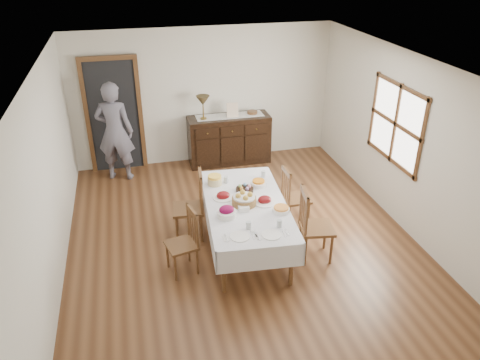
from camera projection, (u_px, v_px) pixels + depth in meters
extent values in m
plane|color=brown|center=(242.00, 239.00, 6.97)|extent=(6.00, 6.00, 0.00)
cube|color=silver|center=(242.00, 65.00, 5.77)|extent=(5.00, 6.00, 0.02)
cube|color=silver|center=(204.00, 96.00, 8.96)|extent=(5.00, 0.02, 2.60)
cube|color=silver|center=(332.00, 313.00, 3.78)|extent=(5.00, 0.02, 2.60)
cube|color=silver|center=(48.00, 181.00, 5.84)|extent=(0.02, 6.00, 2.60)
cube|color=silver|center=(406.00, 143.00, 6.90)|extent=(0.02, 6.00, 2.60)
cube|color=white|center=(396.00, 124.00, 7.07)|extent=(0.02, 1.30, 1.10)
cube|color=brown|center=(396.00, 124.00, 7.06)|extent=(0.03, 1.46, 1.26)
cube|color=black|center=(114.00, 117.00, 8.67)|extent=(0.90, 0.06, 2.10)
cube|color=brown|center=(114.00, 117.00, 8.66)|extent=(1.04, 0.08, 2.18)
cube|color=silver|center=(246.00, 204.00, 6.47)|extent=(1.23, 2.19, 0.04)
cylinder|color=brown|center=(224.00, 270.00, 5.79)|extent=(0.06, 0.06, 0.68)
cylinder|color=brown|center=(292.00, 263.00, 5.91)|extent=(0.06, 0.06, 0.68)
cylinder|color=brown|center=(209.00, 198.00, 7.39)|extent=(0.06, 0.06, 0.68)
cylinder|color=brown|center=(263.00, 194.00, 7.51)|extent=(0.06, 0.06, 0.68)
cube|color=silver|center=(207.00, 216.00, 6.46)|extent=(0.20, 2.15, 0.33)
cube|color=silver|center=(283.00, 210.00, 6.62)|extent=(0.20, 2.15, 0.33)
cube|color=silver|center=(261.00, 259.00, 5.60)|extent=(1.09, 0.11, 0.33)
cube|color=silver|center=(235.00, 179.00, 7.47)|extent=(1.09, 0.11, 0.33)
cube|color=brown|center=(181.00, 245.00, 6.14)|extent=(0.46, 0.46, 0.04)
cylinder|color=brown|center=(168.00, 255.00, 6.30)|extent=(0.03, 0.03, 0.39)
cylinder|color=brown|center=(175.00, 268.00, 6.05)|extent=(0.03, 0.03, 0.39)
cylinder|color=brown|center=(189.00, 249.00, 6.42)|extent=(0.03, 0.03, 0.39)
cylinder|color=brown|center=(197.00, 262.00, 6.18)|extent=(0.03, 0.03, 0.39)
cylinder|color=brown|center=(188.00, 220.00, 6.22)|extent=(0.04, 0.04, 0.51)
cylinder|color=brown|center=(198.00, 232.00, 5.96)|extent=(0.04, 0.04, 0.51)
cube|color=brown|center=(192.00, 212.00, 5.99)|extent=(0.12, 0.36, 0.07)
cylinder|color=brown|center=(191.00, 224.00, 6.16)|extent=(0.02, 0.02, 0.42)
cylinder|color=brown|center=(193.00, 227.00, 6.10)|extent=(0.02, 0.02, 0.42)
cylinder|color=brown|center=(195.00, 230.00, 6.03)|extent=(0.02, 0.02, 0.42)
cube|color=brown|center=(188.00, 209.00, 6.84)|extent=(0.49, 0.49, 0.04)
cylinder|color=brown|center=(177.00, 218.00, 7.08)|extent=(0.04, 0.04, 0.45)
cylinder|color=brown|center=(177.00, 231.00, 6.77)|extent=(0.04, 0.04, 0.45)
cylinder|color=brown|center=(200.00, 216.00, 7.13)|extent=(0.04, 0.04, 0.45)
cylinder|color=brown|center=(202.00, 229.00, 6.81)|extent=(0.04, 0.04, 0.45)
cylinder|color=brown|center=(200.00, 184.00, 6.89)|extent=(0.04, 0.04, 0.59)
cylinder|color=brown|center=(202.00, 197.00, 6.56)|extent=(0.04, 0.04, 0.59)
cube|color=brown|center=(200.00, 175.00, 6.61)|extent=(0.09, 0.42, 0.08)
cylinder|color=brown|center=(201.00, 189.00, 6.82)|extent=(0.02, 0.02, 0.48)
cylinder|color=brown|center=(201.00, 192.00, 6.73)|extent=(0.02, 0.02, 0.48)
cylinder|color=brown|center=(201.00, 195.00, 6.65)|extent=(0.02, 0.02, 0.48)
cube|color=brown|center=(317.00, 228.00, 6.39)|extent=(0.51, 0.51, 0.04)
cylinder|color=brown|center=(331.00, 250.00, 6.35)|extent=(0.04, 0.04, 0.45)
cylinder|color=brown|center=(325.00, 235.00, 6.67)|extent=(0.04, 0.04, 0.45)
cylinder|color=brown|center=(305.00, 251.00, 6.33)|extent=(0.04, 0.04, 0.45)
cylinder|color=brown|center=(300.00, 236.00, 6.64)|extent=(0.04, 0.04, 0.45)
cylinder|color=brown|center=(307.00, 218.00, 6.07)|extent=(0.04, 0.04, 0.59)
cylinder|color=brown|center=(301.00, 203.00, 6.40)|extent=(0.04, 0.04, 0.59)
cube|color=brown|center=(305.00, 194.00, 6.12)|extent=(0.11, 0.42, 0.08)
cylinder|color=brown|center=(305.00, 215.00, 6.16)|extent=(0.02, 0.02, 0.48)
cylinder|color=brown|center=(304.00, 212.00, 6.25)|extent=(0.02, 0.02, 0.48)
cylinder|color=brown|center=(302.00, 208.00, 6.33)|extent=(0.02, 0.02, 0.48)
cube|color=brown|center=(296.00, 199.00, 7.21)|extent=(0.39, 0.39, 0.04)
cylinder|color=brown|center=(309.00, 215.00, 7.21)|extent=(0.03, 0.03, 0.40)
cylinder|color=brown|center=(301.00, 205.00, 7.48)|extent=(0.03, 0.03, 0.40)
cylinder|color=brown|center=(289.00, 217.00, 7.14)|extent=(0.03, 0.03, 0.40)
cylinder|color=brown|center=(282.00, 207.00, 7.42)|extent=(0.03, 0.03, 0.40)
cylinder|color=brown|center=(290.00, 190.00, 6.91)|extent=(0.04, 0.04, 0.52)
cylinder|color=brown|center=(282.00, 180.00, 7.20)|extent=(0.04, 0.04, 0.52)
cube|color=brown|center=(287.00, 172.00, 6.95)|extent=(0.04, 0.37, 0.07)
cylinder|color=brown|center=(288.00, 189.00, 6.99)|extent=(0.02, 0.02, 0.43)
cylinder|color=brown|center=(286.00, 186.00, 7.06)|extent=(0.02, 0.02, 0.43)
cylinder|color=brown|center=(284.00, 184.00, 7.13)|extent=(0.02, 0.02, 0.43)
cube|color=black|center=(229.00, 140.00, 9.18)|extent=(1.58, 0.53, 0.95)
cube|color=black|center=(207.00, 133.00, 8.72)|extent=(0.44, 0.02, 0.19)
sphere|color=brown|center=(208.00, 134.00, 8.70)|extent=(0.03, 0.03, 0.03)
cube|color=black|center=(232.00, 131.00, 8.82)|extent=(0.44, 0.02, 0.19)
sphere|color=brown|center=(232.00, 131.00, 8.80)|extent=(0.03, 0.03, 0.03)
cube|color=black|center=(256.00, 129.00, 8.92)|extent=(0.44, 0.02, 0.19)
sphere|color=brown|center=(257.00, 129.00, 8.90)|extent=(0.03, 0.03, 0.03)
imported|color=slate|center=(114.00, 129.00, 8.33)|extent=(0.69, 0.53, 1.95)
cylinder|color=brown|center=(244.00, 201.00, 6.40)|extent=(0.34, 0.34, 0.10)
cylinder|color=silver|center=(244.00, 197.00, 6.37)|extent=(0.30, 0.30, 0.02)
sphere|color=#B88D35|center=(250.00, 194.00, 6.38)|extent=(0.08, 0.08, 0.08)
sphere|color=#B88D35|center=(243.00, 192.00, 6.43)|extent=(0.08, 0.08, 0.08)
sphere|color=#B88D35|center=(238.00, 196.00, 6.34)|extent=(0.08, 0.08, 0.08)
sphere|color=#B88D35|center=(246.00, 198.00, 6.29)|extent=(0.08, 0.08, 0.08)
cylinder|color=black|center=(245.00, 190.00, 6.74)|extent=(0.26, 0.26, 0.05)
ellipsoid|color=pink|center=(249.00, 186.00, 6.74)|extent=(0.05, 0.05, 0.06)
ellipsoid|color=#73ACDE|center=(245.00, 185.00, 6.78)|extent=(0.05, 0.05, 0.06)
ellipsoid|color=#93CD77|center=(240.00, 186.00, 6.74)|extent=(0.05, 0.05, 0.06)
ellipsoid|color=gold|center=(241.00, 189.00, 6.67)|extent=(0.05, 0.05, 0.06)
ellipsoid|color=#AC8CD1|center=(247.00, 189.00, 6.67)|extent=(0.05, 0.05, 0.06)
cylinder|color=white|center=(223.00, 197.00, 6.59)|extent=(0.30, 0.30, 0.02)
ellipsoid|color=#660A0D|center=(223.00, 195.00, 6.57)|extent=(0.19, 0.16, 0.11)
cylinder|color=white|center=(265.00, 202.00, 6.47)|extent=(0.33, 0.33, 0.02)
ellipsoid|color=#660A0D|center=(265.00, 200.00, 6.46)|extent=(0.19, 0.16, 0.11)
cylinder|color=white|center=(227.00, 214.00, 6.13)|extent=(0.26, 0.26, 0.08)
ellipsoid|color=maroon|center=(227.00, 210.00, 6.10)|extent=(0.20, 0.17, 0.11)
cylinder|color=white|center=(258.00, 184.00, 6.90)|extent=(0.24, 0.24, 0.06)
cylinder|color=orange|center=(259.00, 181.00, 6.88)|extent=(0.18, 0.18, 0.03)
cylinder|color=#D4C488|center=(215.00, 181.00, 6.93)|extent=(0.21, 0.21, 0.10)
cylinder|color=yellow|center=(215.00, 177.00, 6.89)|extent=(0.20, 0.20, 0.04)
cylinder|color=white|center=(281.00, 210.00, 6.24)|extent=(0.23, 0.23, 0.05)
cylinder|color=orange|center=(281.00, 208.00, 6.23)|extent=(0.20, 0.20, 0.02)
cube|color=white|center=(244.00, 209.00, 6.25)|extent=(0.15, 0.10, 0.07)
cylinder|color=white|center=(240.00, 236.00, 5.73)|extent=(0.25, 0.25, 0.01)
cube|color=silver|center=(226.00, 238.00, 5.69)|extent=(0.09, 0.13, 0.01)
cube|color=silver|center=(226.00, 238.00, 5.69)|extent=(0.03, 0.16, 0.01)
cube|color=silver|center=(252.00, 235.00, 5.76)|extent=(0.03, 0.18, 0.01)
cube|color=silver|center=(256.00, 234.00, 5.77)|extent=(0.03, 0.14, 0.01)
cylinder|color=silver|center=(249.00, 225.00, 5.87)|extent=(0.07, 0.07, 0.10)
cylinder|color=white|center=(271.00, 235.00, 5.76)|extent=(0.25, 0.25, 0.01)
cube|color=silver|center=(258.00, 237.00, 5.73)|extent=(0.09, 0.13, 0.01)
cube|color=silver|center=(258.00, 236.00, 5.72)|extent=(0.03, 0.16, 0.01)
cube|color=silver|center=(284.00, 233.00, 5.80)|extent=(0.03, 0.18, 0.01)
cube|color=silver|center=(287.00, 233.00, 5.81)|extent=(0.03, 0.14, 0.01)
cylinder|color=silver|center=(279.00, 224.00, 5.90)|extent=(0.07, 0.07, 0.10)
cylinder|color=silver|center=(226.00, 180.00, 6.98)|extent=(0.07, 0.07, 0.10)
cylinder|color=silver|center=(263.00, 174.00, 7.14)|extent=(0.06, 0.06, 0.10)
cube|color=silver|center=(230.00, 116.00, 9.00)|extent=(1.30, 0.35, 0.01)
cylinder|color=brown|center=(204.00, 119.00, 8.82)|extent=(0.12, 0.12, 0.03)
cylinder|color=brown|center=(203.00, 112.00, 8.76)|extent=(0.02, 0.02, 0.25)
cone|color=#463A20|center=(203.00, 101.00, 8.66)|extent=(0.26, 0.26, 0.18)
cube|color=beige|center=(233.00, 110.00, 8.88)|extent=(0.22, 0.08, 0.28)
cylinder|color=brown|center=(252.00, 112.00, 9.09)|extent=(0.20, 0.20, 0.06)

